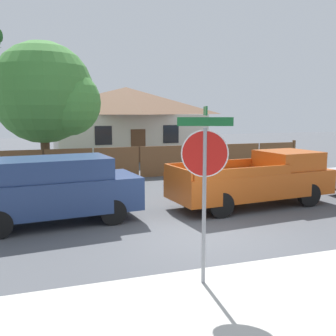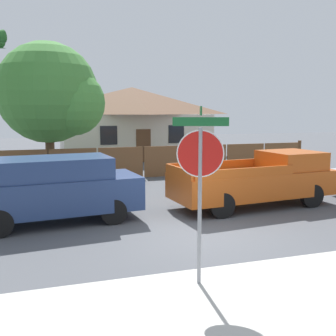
{
  "view_description": "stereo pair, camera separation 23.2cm",
  "coord_description": "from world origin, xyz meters",
  "px_view_note": "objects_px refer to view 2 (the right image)",
  "views": [
    {
      "loc": [
        -3.92,
        -8.72,
        3.04
      ],
      "look_at": [
        -0.67,
        0.79,
        1.6
      ],
      "focal_mm": 42.0,
      "sensor_mm": 36.0,
      "label": 1
    },
    {
      "loc": [
        -3.7,
        -8.79,
        3.04
      ],
      "look_at": [
        -0.67,
        0.79,
        1.6
      ],
      "focal_mm": 42.0,
      "sensor_mm": 36.0,
      "label": 2
    }
  ],
  "objects_px": {
    "house": "(132,121)",
    "red_suv": "(53,188)",
    "orange_pickup": "(259,180)",
    "stop_sign": "(200,165)",
    "oak_tree": "(53,95)"
  },
  "relations": [
    {
      "from": "oak_tree",
      "to": "stop_sign",
      "type": "xyz_separation_m",
      "value": [
        2.07,
        -12.24,
        -1.64
      ]
    },
    {
      "from": "orange_pickup",
      "to": "stop_sign",
      "type": "xyz_separation_m",
      "value": [
        -4.06,
        -4.85,
        1.27
      ]
    },
    {
      "from": "oak_tree",
      "to": "orange_pickup",
      "type": "height_order",
      "value": "oak_tree"
    },
    {
      "from": "house",
      "to": "stop_sign",
      "type": "relative_size",
      "value": 3.2
    },
    {
      "from": "house",
      "to": "orange_pickup",
      "type": "xyz_separation_m",
      "value": [
        0.87,
        -15.02,
        -1.55
      ]
    },
    {
      "from": "orange_pickup",
      "to": "stop_sign",
      "type": "relative_size",
      "value": 1.77
    },
    {
      "from": "house",
      "to": "red_suv",
      "type": "distance_m",
      "value": 16.1
    },
    {
      "from": "house",
      "to": "stop_sign",
      "type": "height_order",
      "value": "house"
    },
    {
      "from": "stop_sign",
      "to": "orange_pickup",
      "type": "bearing_deg",
      "value": 71.23
    },
    {
      "from": "stop_sign",
      "to": "oak_tree",
      "type": "bearing_deg",
      "value": 120.76
    },
    {
      "from": "red_suv",
      "to": "orange_pickup",
      "type": "bearing_deg",
      "value": -5.36
    },
    {
      "from": "red_suv",
      "to": "orange_pickup",
      "type": "distance_m",
      "value": 6.41
    },
    {
      "from": "house",
      "to": "red_suv",
      "type": "bearing_deg",
      "value": -110.21
    },
    {
      "from": "orange_pickup",
      "to": "house",
      "type": "bearing_deg",
      "value": 87.75
    },
    {
      "from": "oak_tree",
      "to": "stop_sign",
      "type": "height_order",
      "value": "oak_tree"
    }
  ]
}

